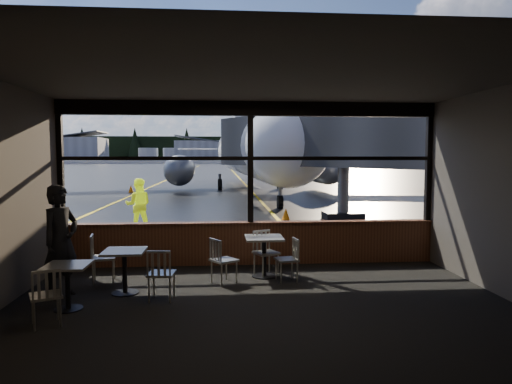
{
  "coord_description": "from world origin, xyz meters",
  "views": [
    {
      "loc": [
        -0.66,
        -9.74,
        2.33
      ],
      "look_at": [
        0.2,
        1.0,
        1.5
      ],
      "focal_mm": 32.0,
      "sensor_mm": 36.0,
      "label": 1
    }
  ],
  "objects": [
    {
      "name": "passenger",
      "position": [
        -3.29,
        -2.04,
        0.94
      ],
      "size": [
        0.73,
        0.82,
        1.88
      ],
      "primitive_type": "imported",
      "rotation": [
        0.0,
        0.0,
        1.05
      ],
      "color": "black",
      "rests_on": "carpet_floor"
    },
    {
      "name": "ground_crew",
      "position": [
        -3.2,
        4.71,
        0.83
      ],
      "size": [
        0.86,
        0.7,
        1.66
      ],
      "primitive_type": "imported",
      "rotation": [
        0.0,
        0.0,
        3.24
      ],
      "color": "#BFF219",
      "rests_on": "ground_plane"
    },
    {
      "name": "airliner",
      "position": [
        1.57,
        22.02,
        5.2
      ],
      "size": [
        29.83,
        35.25,
        10.4
      ],
      "primitive_type": null,
      "rotation": [
        0.0,
        0.0,
        0.04
      ],
      "color": "white",
      "rests_on": "ground_plane"
    },
    {
      "name": "wall_back",
      "position": [
        0.0,
        -6.0,
        1.75
      ],
      "size": [
        8.0,
        0.04,
        3.5
      ],
      "primitive_type": "cube",
      "color": "#484039",
      "rests_on": "ground"
    },
    {
      "name": "chair_mid_s",
      "position": [
        -1.61,
        -2.38,
        0.43
      ],
      "size": [
        0.52,
        0.52,
        0.87
      ],
      "primitive_type": null,
      "rotation": [
        0.0,
        0.0,
        -0.1
      ],
      "color": "#AFAA9E",
      "rests_on": "carpet_floor"
    },
    {
      "name": "jet_bridge",
      "position": [
        3.6,
        5.5,
        2.24
      ],
      "size": [
        8.41,
        10.28,
        4.49
      ],
      "primitive_type": null,
      "color": "#2E2E30",
      "rests_on": "ground_plane"
    },
    {
      "name": "chair_near_e",
      "position": [
        0.58,
        -1.43,
        0.41
      ],
      "size": [
        0.51,
        0.51,
        0.82
      ],
      "primitive_type": null,
      "rotation": [
        0.0,
        0.0,
        1.73
      ],
      "color": "#B0AC9F",
      "rests_on": "carpet_floor"
    },
    {
      "name": "cafe_table_left",
      "position": [
        -2.97,
        -2.74,
        0.35
      ],
      "size": [
        0.64,
        0.64,
        0.71
      ],
      "primitive_type": null,
      "color": "gray",
      "rests_on": "carpet_floor"
    },
    {
      "name": "fuel_tank_a",
      "position": [
        -30.0,
        182.0,
        3.0
      ],
      "size": [
        8.0,
        8.0,
        6.0
      ],
      "primitive_type": "cylinder",
      "color": "silver",
      "rests_on": "ground_plane"
    },
    {
      "name": "mullion_centre",
      "position": [
        0.0,
        0.0,
        2.2
      ],
      "size": [
        0.12,
        0.12,
        2.6
      ],
      "primitive_type": "cube",
      "color": "black",
      "rests_on": "ground"
    },
    {
      "name": "chair_mid_w",
      "position": [
        -2.82,
        -1.2,
        0.45
      ],
      "size": [
        0.57,
        0.57,
        0.91
      ],
      "primitive_type": null,
      "rotation": [
        0.0,
        0.0,
        -1.4
      ],
      "color": "#B6B1A4",
      "rests_on": "carpet_floor"
    },
    {
      "name": "cafe_table_mid",
      "position": [
        -2.28,
        -1.98,
        0.38
      ],
      "size": [
        0.69,
        0.69,
        0.75
      ],
      "primitive_type": null,
      "color": "gray",
      "rests_on": "carpet_floor"
    },
    {
      "name": "mullion_right",
      "position": [
        3.95,
        0.0,
        2.2
      ],
      "size": [
        0.12,
        0.12,
        2.6
      ],
      "primitive_type": "cube",
      "color": "black",
      "rests_on": "ground"
    },
    {
      "name": "window_header",
      "position": [
        0.0,
        0.0,
        3.35
      ],
      "size": [
        8.0,
        0.18,
        0.3
      ],
      "primitive_type": "cube",
      "color": "black",
      "rests_on": "ground"
    },
    {
      "name": "cafe_table_near",
      "position": [
        0.19,
        -1.07,
        0.39
      ],
      "size": [
        0.72,
        0.72,
        0.79
      ],
      "primitive_type": null,
      "color": "#A5A098",
      "rests_on": "carpet_floor"
    },
    {
      "name": "hangar_mid",
      "position": [
        0.0,
        185.0,
        5.0
      ],
      "size": [
        38.0,
        15.0,
        10.0
      ],
      "primitive_type": null,
      "color": "silver",
      "rests_on": "ground_plane"
    },
    {
      "name": "window_sill",
      "position": [
        0.0,
        0.0,
        0.45
      ],
      "size": [
        8.0,
        0.28,
        0.9
      ],
      "primitive_type": "cube",
      "color": "#502918",
      "rests_on": "ground"
    },
    {
      "name": "fuel_tank_c",
      "position": [
        -10.0,
        182.0,
        3.0
      ],
      "size": [
        8.0,
        8.0,
        6.0
      ],
      "primitive_type": "cylinder",
      "color": "silver",
      "rests_on": "ground_plane"
    },
    {
      "name": "carpet_floor",
      "position": [
        0.0,
        -3.0,
        0.01
      ],
      "size": [
        8.0,
        6.0,
        0.01
      ],
      "primitive_type": "cube",
      "color": "black",
      "rests_on": "ground"
    },
    {
      "name": "treeline",
      "position": [
        0.0,
        210.0,
        6.0
      ],
      "size": [
        360.0,
        3.0,
        12.0
      ],
      "primitive_type": "cube",
      "color": "black",
      "rests_on": "ground_plane"
    },
    {
      "name": "chair_near_n",
      "position": [
        0.24,
        -0.97,
        0.44
      ],
      "size": [
        0.64,
        0.64,
        0.89
      ],
      "primitive_type": null,
      "rotation": [
        0.0,
        0.0,
        3.56
      ],
      "color": "#B7B2A5",
      "rests_on": "carpet_floor"
    },
    {
      "name": "window_transom",
      "position": [
        0.0,
        0.0,
        2.3
      ],
      "size": [
        8.0,
        0.1,
        0.08
      ],
      "primitive_type": "cube",
      "color": "black",
      "rests_on": "ground"
    },
    {
      "name": "cone_nose",
      "position": [
        1.79,
        6.91,
        0.22
      ],
      "size": [
        0.31,
        0.31,
        0.44
      ],
      "primitive_type": "cone",
      "color": "#FF5808",
      "rests_on": "ground_plane"
    },
    {
      "name": "hangar_left",
      "position": [
        -70.0,
        180.0,
        5.5
      ],
      "size": [
        45.0,
        18.0,
        11.0
      ],
      "primitive_type": null,
      "color": "silver",
      "rests_on": "ground_plane"
    },
    {
      "name": "mullion_left",
      "position": [
        -3.95,
        0.0,
        2.2
      ],
      "size": [
        0.12,
        0.12,
        2.6
      ],
      "primitive_type": "cube",
      "color": "black",
      "rests_on": "ground"
    },
    {
      "name": "ceiling",
      "position": [
        0.0,
        -3.0,
        3.5
      ],
      "size": [
        8.0,
        6.0,
        0.04
      ],
      "primitive_type": "cube",
      "color": "#38332D",
      "rests_on": "ground"
    },
    {
      "name": "chair_left_s",
      "position": [
        -3.05,
        -3.39,
        0.42
      ],
      "size": [
        0.61,
        0.61,
        0.84
      ],
      "primitive_type": null,
      "rotation": [
        0.0,
        0.0,
        0.44
      ],
      "color": "#A9A598",
      "rests_on": "carpet_floor"
    },
    {
      "name": "ground_plane",
      "position": [
        0.0,
        120.0,
        0.0
      ],
      "size": [
        520.0,
        520.0,
        0.0
      ],
      "primitive_type": "plane",
      "color": "black",
      "rests_on": "ground"
    },
    {
      "name": "hangar_right",
      "position": [
        60.0,
        178.0,
        6.0
      ],
      "size": [
        50.0,
        20.0,
        12.0
      ],
      "primitive_type": null,
      "color": "silver",
      "rests_on": "ground_plane"
    },
    {
      "name": "chair_near_w",
      "position": [
        -0.59,
        -1.48,
        0.43
      ],
      "size": [
        0.65,
        0.65,
        0.86
      ],
      "primitive_type": null,
      "rotation": [
        0.0,
        0.0,
        -0.98
      ],
      "color": "beige",
      "rests_on": "carpet_floor"
    },
    {
      "name": "cone_wing",
      "position": [
        -6.49,
        20.74,
        0.24
      ],
      "size": [
        0.35,
        0.35,
        0.49
      ],
      "primitive_type": "cone",
      "color": "#E25F07",
      "rests_on": "ground_plane"
    },
    {
      "name": "fuel_tank_b",
      "position": [
        -20.0,
        182.0,
        3.0
      ],
      "size": [
        8.0,
        8.0,
        6.0
      ],
      "primitive_type": "cylinder",
      "color": "silver",
      "rests_on": "ground_plane"
    }
  ]
}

